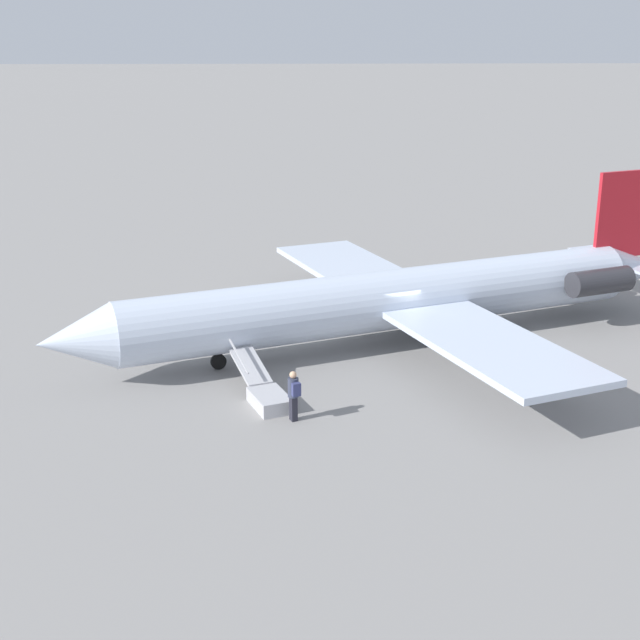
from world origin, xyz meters
name	(u,v)px	position (x,y,z in m)	size (l,w,h in m)	color
ground_plane	(386,344)	(0.00, 0.00, 0.00)	(600.00, 600.00, 0.00)	gray
airplane_main	(407,297)	(-0.82, -0.32, 1.92)	(26.99, 21.04, 6.42)	silver
boarding_stairs	(266,393)	(4.84, 5.91, 0.37)	(2.41, 4.11, 1.63)	#B2B2B7
passenger	(294,393)	(3.88, 7.40, 1.00)	(0.44, 0.57, 1.74)	#23232D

